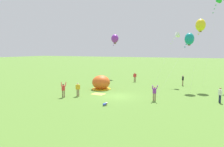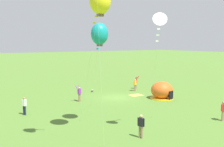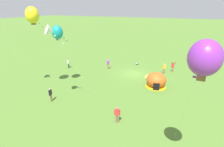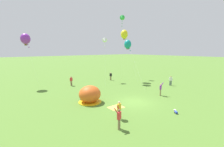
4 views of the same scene
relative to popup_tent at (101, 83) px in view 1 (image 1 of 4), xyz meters
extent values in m
plane|color=#517A2D|center=(4.26, -3.54, -1.00)|extent=(300.00, 300.00, 0.00)
ellipsoid|color=#D8591E|center=(0.00, -0.01, 0.05)|extent=(2.70, 2.60, 2.10)
cylinder|color=yellow|center=(0.00, -0.01, -0.95)|extent=(2.81, 2.81, 0.10)
cube|color=black|center=(-0.27, 1.24, -0.45)|extent=(0.81, 0.29, 1.10)
cube|color=gold|center=(1.37, -3.34, -0.99)|extent=(1.75, 1.36, 0.01)
cylinder|color=blue|center=(4.95, -8.52, -0.83)|extent=(0.36, 0.39, 0.22)
sphere|color=brown|center=(5.09, -8.30, -0.80)|extent=(0.19, 0.19, 0.19)
cylinder|color=white|center=(5.09, -8.30, -0.71)|extent=(0.24, 0.24, 0.06)
cylinder|color=brown|center=(4.93, -8.36, -0.91)|extent=(0.07, 0.07, 0.17)
cylinder|color=brown|center=(5.10, -8.47, -0.91)|extent=(0.07, 0.07, 0.17)
cylinder|color=navy|center=(4.82, -8.58, -0.93)|extent=(0.09, 0.09, 0.13)
cylinder|color=navy|center=(4.96, -8.66, -0.93)|extent=(0.09, 0.09, 0.13)
cylinder|color=#8C7251|center=(-0.41, -5.71, -0.56)|extent=(0.15, 0.15, 0.88)
cylinder|color=#8C7251|center=(-0.22, -5.64, -0.56)|extent=(0.15, 0.15, 0.88)
cube|color=gold|center=(-0.31, -5.67, 0.18)|extent=(0.44, 0.35, 0.60)
sphere|color=beige|center=(-0.31, -5.67, 0.61)|extent=(0.22, 0.22, 0.22)
cylinder|color=gold|center=(-0.55, -5.75, 0.18)|extent=(0.09, 0.09, 0.58)
cylinder|color=gold|center=(-0.07, -5.60, 0.18)|extent=(0.09, 0.09, 0.58)
cylinder|color=#8C7251|center=(10.64, 8.80, -0.56)|extent=(0.15, 0.15, 0.88)
cylinder|color=#8C7251|center=(10.58, 8.99, -0.56)|extent=(0.15, 0.15, 0.88)
cube|color=black|center=(10.61, 8.90, 0.18)|extent=(0.34, 0.43, 0.60)
sphere|color=tan|center=(10.61, 8.90, 0.61)|extent=(0.22, 0.22, 0.22)
cylinder|color=black|center=(10.68, 8.66, 0.18)|extent=(0.09, 0.09, 0.58)
cylinder|color=black|center=(10.53, 9.14, 0.18)|extent=(0.09, 0.09, 0.58)
cylinder|color=#1E2347|center=(15.93, -1.69, -0.56)|extent=(0.15, 0.15, 0.88)
cylinder|color=#1E2347|center=(16.01, -1.86, -0.56)|extent=(0.15, 0.15, 0.88)
cube|color=white|center=(15.97, -1.78, 0.18)|extent=(0.38, 0.45, 0.60)
sphere|color=#9E7051|center=(15.97, -1.78, 0.61)|extent=(0.22, 0.22, 0.22)
cylinder|color=white|center=(15.86, -1.55, 0.18)|extent=(0.09, 0.09, 0.58)
cylinder|color=white|center=(16.08, -2.00, 0.18)|extent=(0.09, 0.09, 0.58)
cylinder|color=#8C7251|center=(1.88, 9.56, -0.56)|extent=(0.15, 0.15, 0.88)
cylinder|color=#8C7251|center=(2.07, 9.61, -0.56)|extent=(0.15, 0.15, 0.88)
cube|color=red|center=(1.97, 9.59, 0.18)|extent=(0.43, 0.33, 0.60)
sphere|color=#9E7051|center=(1.97, 9.59, 0.61)|extent=(0.22, 0.22, 0.22)
cylinder|color=red|center=(1.73, 9.52, 0.18)|extent=(0.09, 0.09, 0.58)
cylinder|color=red|center=(2.22, 9.65, 0.18)|extent=(0.09, 0.09, 0.58)
cylinder|color=#8C7251|center=(9.22, -4.00, -0.56)|extent=(0.15, 0.15, 0.88)
cylinder|color=#8C7251|center=(9.04, -4.08, -0.56)|extent=(0.15, 0.15, 0.88)
cube|color=purple|center=(9.13, -4.04, 0.18)|extent=(0.45, 0.38, 0.60)
sphere|color=tan|center=(9.13, -4.04, 0.61)|extent=(0.22, 0.22, 0.22)
cylinder|color=purple|center=(9.43, -4.06, 0.65)|extent=(0.29, 0.36, 0.50)
cylinder|color=purple|center=(8.95, -4.29, 0.65)|extent=(0.19, 0.39, 0.50)
cylinder|color=#8C7251|center=(-1.63, -7.06, -0.56)|extent=(0.15, 0.15, 0.88)
cylinder|color=#8C7251|center=(-1.45, -6.98, -0.56)|extent=(0.15, 0.15, 0.88)
cube|color=red|center=(-1.54, -7.02, 0.18)|extent=(0.45, 0.38, 0.60)
sphere|color=brown|center=(-1.54, -7.02, 0.61)|extent=(0.22, 0.22, 0.22)
cylinder|color=red|center=(-1.85, -7.00, 0.65)|extent=(0.30, 0.36, 0.50)
cylinder|color=red|center=(-1.37, -6.77, 0.65)|extent=(0.20, 0.39, 0.50)
cylinder|color=silver|center=(14.45, 9.64, 5.79)|extent=(1.49, 1.43, 13.58)
cylinder|color=brown|center=(13.71, 8.93, -0.97)|extent=(0.03, 0.03, 0.06)
cone|color=green|center=(15.19, 10.35, 12.58)|extent=(1.59, 1.59, 1.32)
cube|color=green|center=(15.00, 10.17, 11.87)|extent=(0.21, 0.14, 0.12)
cube|color=green|center=(14.83, 10.01, 11.27)|extent=(0.16, 0.20, 0.12)
cube|color=green|center=(14.67, 9.85, 10.66)|extent=(0.16, 0.20, 0.12)
cylinder|color=silver|center=(-3.63, 11.70, 3.13)|extent=(0.75, 4.03, 8.26)
cylinder|color=brown|center=(-3.26, 9.69, -0.97)|extent=(0.03, 0.03, 0.06)
ellipsoid|color=purple|center=(-4.00, 13.72, 7.26)|extent=(1.55, 1.55, 1.78)
cube|color=brown|center=(-4.00, 13.72, 6.29)|extent=(0.39, 0.39, 0.28)
cube|color=purple|center=(-3.92, 13.31, 6.74)|extent=(0.21, 0.10, 0.12)
cube|color=purple|center=(-3.86, 12.96, 6.30)|extent=(0.20, 0.07, 0.12)
cube|color=purple|center=(-3.79, 12.61, 5.86)|extent=(0.21, 0.08, 0.12)
cylinder|color=silver|center=(10.35, 1.73, 2.74)|extent=(2.88, 6.86, 7.48)
cylinder|color=brown|center=(8.91, -1.70, -0.97)|extent=(0.03, 0.03, 0.06)
ellipsoid|color=teal|center=(11.79, 5.15, 6.48)|extent=(1.35, 1.35, 1.72)
cube|color=brown|center=(11.79, 5.15, 5.64)|extent=(0.34, 0.34, 0.24)
cube|color=teal|center=(11.62, 4.74, 6.04)|extent=(0.21, 0.10, 0.12)
cube|color=teal|center=(11.47, 4.40, 5.67)|extent=(0.21, 0.10, 0.12)
cube|color=teal|center=(11.33, 4.06, 5.29)|extent=(0.20, 0.06, 0.12)
cylinder|color=silver|center=(12.73, 5.08, 3.80)|extent=(0.69, 4.72, 9.61)
cylinder|color=brown|center=(12.39, 2.73, -0.97)|extent=(0.03, 0.03, 0.06)
ellipsoid|color=yellow|center=(13.07, 7.44, 8.61)|extent=(1.47, 1.47, 1.85)
cube|color=brown|center=(13.07, 7.44, 7.69)|extent=(0.37, 0.37, 0.26)
cube|color=yellow|center=(13.01, 7.03, 8.09)|extent=(0.21, 0.13, 0.12)
cube|color=yellow|center=(12.96, 6.68, 7.65)|extent=(0.21, 0.14, 0.12)
cube|color=yellow|center=(12.91, 6.33, 7.20)|extent=(0.21, 0.13, 0.12)
cylinder|color=silver|center=(7.90, 7.28, 3.14)|extent=(2.76, 3.72, 8.28)
cylinder|color=brown|center=(6.53, 5.43, -0.97)|extent=(0.03, 0.03, 0.06)
cone|color=white|center=(9.28, 9.14, 7.28)|extent=(1.44, 1.45, 1.20)
cube|color=white|center=(9.02, 8.80, 6.78)|extent=(0.21, 0.14, 0.12)
cube|color=white|center=(8.81, 8.51, 6.35)|extent=(0.17, 0.19, 0.12)
cube|color=white|center=(8.60, 8.22, 5.92)|extent=(0.19, 0.17, 0.12)
camera|label=1|loc=(15.27, -28.52, 4.85)|focal=35.00mm
camera|label=2|loc=(22.23, 22.90, 5.83)|focal=42.00mm
camera|label=3|loc=(-3.12, 22.66, 9.53)|focal=28.00mm
camera|label=4|loc=(-9.27, -15.40, 5.42)|focal=24.00mm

